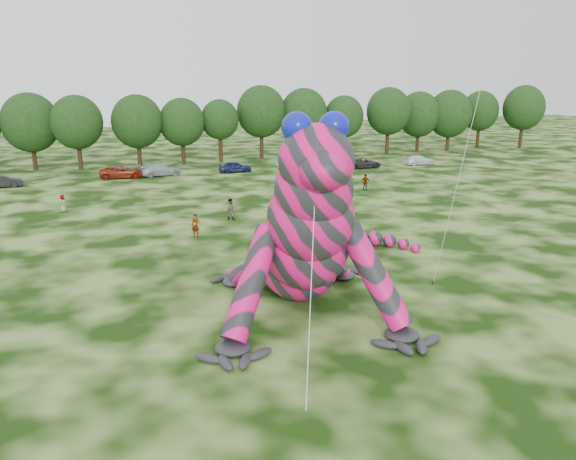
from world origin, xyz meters
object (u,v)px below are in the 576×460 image
Objects in this scene: car_7 at (419,160)px; car_5 at (295,163)px; spectator_1 at (230,209)px; car_6 at (364,163)px; inflatable_gecko at (295,203)px; tree_10 at (261,122)px; spectator_5 at (319,218)px; spectator_3 at (365,182)px; tree_15 at (449,120)px; car_2 at (122,172)px; tree_6 at (78,133)px; spectator_4 at (63,203)px; tree_5 at (31,132)px; tree_7 at (138,131)px; tree_9 at (220,131)px; car_3 at (160,170)px; tree_17 at (523,117)px; car_1 at (2,181)px; tree_12 at (344,126)px; tree_8 at (182,131)px; tree_14 at (419,122)px; car_4 at (235,167)px; spectator_0 at (195,226)px; tree_16 at (479,119)px; tree_11 at (304,123)px.

car_5 is at bearing 81.67° from car_7.
car_6 is at bearing -110.33° from spectator_1.
tree_10 reaches higher than inflatable_gecko.
spectator_5 is 16.07m from spectator_3.
tree_15 is at bearing -57.63° from car_6.
tree_10 reaches higher than car_2.
spectator_4 is (-1.12, -24.07, -3.96)m from tree_6.
tree_5 is at bearing 179.38° from tree_15.
tree_6 reaches higher than car_7.
tree_7 reaches higher than tree_9.
car_3 is 3.21× the size of spectator_4.
car_5 is 2.93× the size of spectator_5.
tree_17 is 2.05× the size of car_3.
car_2 is (12.71, 1.89, 0.02)m from car_1.
tree_12 reaches higher than car_3.
tree_8 is 0.95× the size of tree_14.
tree_14 is 5.09× the size of spectator_1.
spectator_1 is at bearing -91.61° from tree_8.
car_3 is (1.78, -8.04, -4.01)m from tree_7.
car_7 is (8.40, -0.01, -0.01)m from car_6.
car_1 is at bearing -170.20° from tree_15.
inflatable_gecko is at bearing -139.49° from tree_17.
tree_10 is at bearing -83.48° from spectator_1.
tree_9 is 1.66× the size of car_2.
tree_8 is at bearing 136.37° from spectator_3.
spectator_1 is at bearing 168.02° from car_4.
spectator_3 is (20.12, 11.99, -0.02)m from spectator_0.
spectator_5 is at bearing -130.08° from tree_14.
spectator_4 is at bearing 138.01° from car_3.
tree_8 is at bearing -177.25° from tree_16.
tree_14 is 34.40m from spectator_3.
inflatable_gecko is 2.02× the size of tree_17.
tree_17 is at bearing -0.02° from tree_6.
tree_14 is at bearing 61.89° from inflatable_gecko.
car_6 is 2.52× the size of spectator_1.
car_2 is at bearing -45.01° from spectator_1.
tree_5 is 51.02m from car_7.
tree_10 reaches higher than spectator_1.
tree_12 is (37.57, 1.05, -0.26)m from tree_6.
tree_12 reaches higher than car_6.
car_2 is 13.72m from car_4.
tree_10 reaches higher than tree_16.
tree_9 is 0.92× the size of tree_14.
car_6 is (-20.65, -11.58, -4.17)m from tree_15.
car_3 reaches higher than car_2.
spectator_3 is (-6.48, -13.53, 0.22)m from car_6.
tree_8 is 1.00× the size of tree_12.
tree_11 is (12.72, 0.85, 0.70)m from tree_9.
tree_10 is 2.57× the size of car_4.
tree_7 is at bearing 72.26° from car_6.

